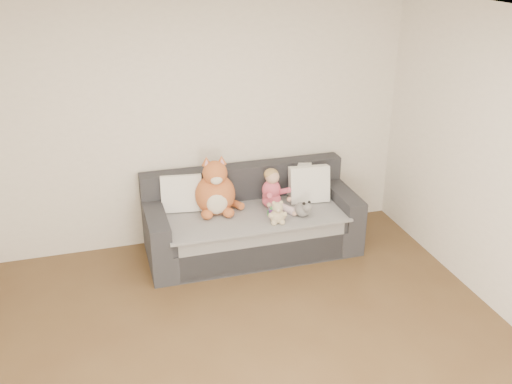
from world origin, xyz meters
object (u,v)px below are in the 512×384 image
plush_cat (216,191)px  sippy_cup (272,211)px  toddler (273,192)px  teddy_bear (278,214)px  sofa (251,223)px

plush_cat → sippy_cup: bearing=-22.1°
toddler → sippy_cup: (-0.08, -0.19, -0.12)m
toddler → plush_cat: plush_cat is taller
toddler → teddy_bear: bearing=-117.7°
plush_cat → sippy_cup: 0.61m
sofa → toddler: (0.23, -0.04, 0.34)m
teddy_bear → sippy_cup: 0.16m
toddler → teddy_bear: toddler is taller
sofa → sippy_cup: sofa is taller
plush_cat → sofa: bearing=-1.1°
toddler → plush_cat: size_ratio=0.70×
sofa → toddler: 0.42m
toddler → teddy_bear: 0.36m
toddler → plush_cat: 0.60m
plush_cat → toddler: bearing=-2.4°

